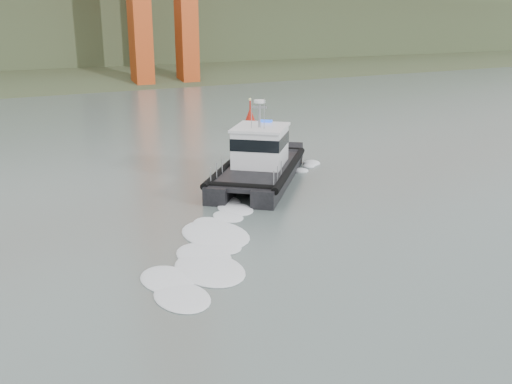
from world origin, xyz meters
TOP-DOWN VIEW (x-y plane):
  - ground at (0.00, 0.00)m, footprint 400.00×400.00m
  - patrol_boat at (4.49, 16.89)m, footprint 10.95×11.22m
  - nav_buoy at (13.31, 33.01)m, footprint 1.60×1.60m

SIDE VIEW (x-z plane):
  - ground at x=0.00m, z-range 0.00..0.00m
  - nav_buoy at x=13.31m, z-range -0.79..2.55m
  - patrol_boat at x=4.49m, z-range -1.39..4.19m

